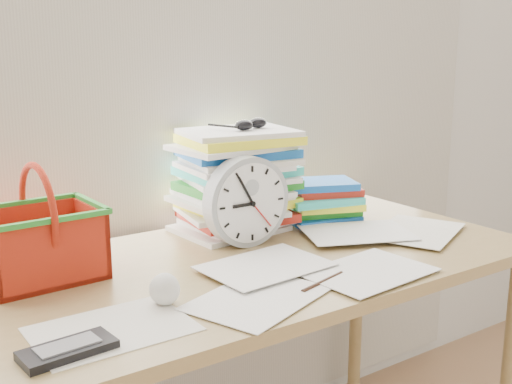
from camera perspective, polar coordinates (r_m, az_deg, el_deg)
curtain at (r=1.80m, az=-7.55°, el=14.35°), size 2.40×0.01×2.50m
desk at (r=1.58m, az=-0.44°, el=-8.49°), size 1.40×0.70×0.75m
paper_stack at (r=1.75m, az=-1.95°, el=1.01°), size 0.33×0.28×0.28m
clock at (r=1.62m, az=-0.87°, el=-0.84°), size 0.23×0.05×0.23m
sunglasses at (r=1.74m, az=-0.45°, el=6.07°), size 0.16×0.15×0.03m
book_stack at (r=1.88m, az=5.89°, el=-0.75°), size 0.28×0.25×0.12m
basket at (r=1.46m, az=-18.75°, el=-2.63°), size 0.26×0.21×0.25m
crumpled_ball at (r=1.29m, az=-8.16°, el=-8.52°), size 0.06×0.06×0.06m
pen at (r=1.40m, az=5.96°, el=-7.96°), size 0.14×0.05×0.01m
calculator at (r=1.14m, az=-16.39°, el=-13.33°), size 0.16×0.09×0.02m
scattered_papers at (r=1.55m, az=-0.45°, el=-5.72°), size 1.26×0.42×0.02m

